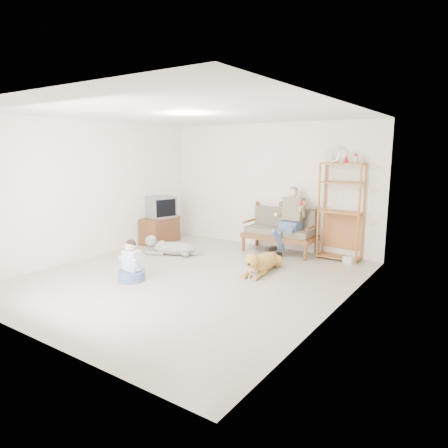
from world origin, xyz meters
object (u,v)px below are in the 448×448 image
Objects in this scene: etagere at (341,211)px; tv_stand at (160,230)px; loveseat at (281,229)px; golden_retriever at (262,262)px.

tv_stand is (-3.91, -0.93, -0.67)m from etagere.
loveseat is at bearing -174.70° from etagere.
golden_retriever is at bearing -118.03° from etagere.
etagere reaches higher than loveseat.
etagere is 4.07m from tv_stand.
etagere is at bearing 3.91° from loveseat.
etagere reaches higher than golden_retriever.
loveseat is 1.31m from etagere.
golden_retriever is (-0.84, -1.58, -0.80)m from etagere.
etagere is at bearing 9.28° from tv_stand.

